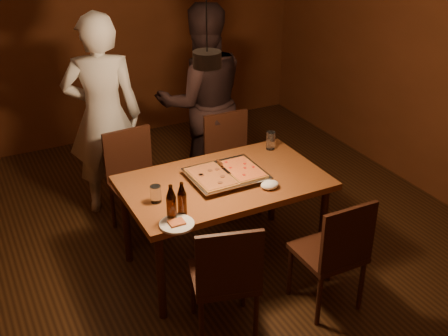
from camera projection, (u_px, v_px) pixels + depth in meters
name	position (u px, v px, depth m)	size (l,w,h in m)	color
room_shell	(208.00, 112.00, 3.64)	(6.00, 6.00, 6.00)	#3D2410
dining_table	(224.00, 189.00, 4.21)	(1.50, 0.90, 0.75)	brown
chair_far_left	(134.00, 173.00, 4.73)	(0.44, 0.44, 0.49)	#38190F
chair_far_right	(230.00, 154.00, 5.06)	(0.44, 0.44, 0.49)	#38190F
chair_near_left	(226.00, 271.00, 3.55)	(0.52, 0.52, 0.49)	#38190F
chair_near_right	(336.00, 246.00, 3.79)	(0.42, 0.42, 0.49)	#38190F
pizza_tray	(226.00, 176.00, 4.18)	(0.55, 0.45, 0.05)	silver
pizza_meat	(211.00, 176.00, 4.10)	(0.26, 0.41, 0.02)	maroon
pizza_cheese	(242.00, 169.00, 4.21)	(0.24, 0.38, 0.02)	gold
spatula	(224.00, 171.00, 4.17)	(0.09, 0.24, 0.04)	silver
beer_bottle_a	(171.00, 202.00, 3.64)	(0.07, 0.07, 0.25)	black
beer_bottle_b	(182.00, 198.00, 3.70)	(0.06, 0.06, 0.24)	black
water_glass_left	(156.00, 194.00, 3.87)	(0.08, 0.08, 0.12)	silver
water_glass_right	(271.00, 141.00, 4.62)	(0.07, 0.07, 0.15)	silver
plate_slice	(177.00, 224.00, 3.63)	(0.23, 0.23, 0.03)	white
napkin	(270.00, 185.00, 4.05)	(0.14, 0.11, 0.06)	white
diner_white	(103.00, 117.00, 4.86)	(0.66, 0.44, 1.82)	silver
diner_dark	(203.00, 101.00, 5.20)	(0.88, 0.69, 1.81)	black
pendant_lamp	(207.00, 58.00, 3.47)	(0.18, 0.18, 1.10)	black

